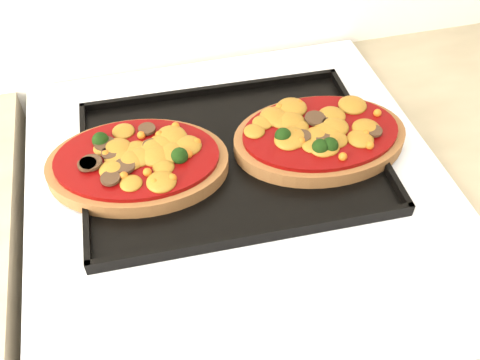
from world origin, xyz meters
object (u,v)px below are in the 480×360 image
object	(u,v)px
stove	(240,330)
pizza_left	(138,162)
baking_tray	(231,155)
pizza_right	(320,135)

from	to	relation	value
stove	pizza_left	world-z (taller)	pizza_left
baking_tray	pizza_left	distance (m)	0.13
stove	baking_tray	bearing A→B (deg)	94.95
baking_tray	pizza_left	world-z (taller)	pizza_left
baking_tray	pizza_right	world-z (taller)	pizza_right
pizza_left	pizza_right	xyz separation A→B (m)	(0.27, -0.01, 0.00)
baking_tray	pizza_left	size ratio (longest dim) A/B	1.67
pizza_left	baking_tray	bearing A→B (deg)	-1.32
stove	pizza_left	size ratio (longest dim) A/B	3.59
baking_tray	stove	bearing A→B (deg)	-83.18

